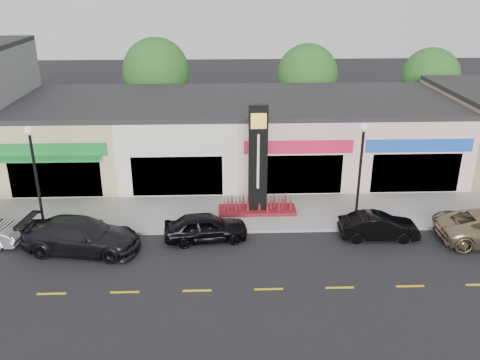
{
  "coord_description": "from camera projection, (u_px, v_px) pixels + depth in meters",
  "views": [
    {
      "loc": [
        1.13,
        -20.93,
        12.21
      ],
      "look_at": [
        2.05,
        4.0,
        2.13
      ],
      "focal_mm": 38.0,
      "sensor_mm": 36.0,
      "label": 1
    }
  ],
  "objects": [
    {
      "name": "shop_pink_e",
      "position": [
        391.0,
        133.0,
        34.09
      ],
      "size": [
        7.0,
        10.01,
        4.8
      ],
      "color": "#D8A8A4",
      "rests_on": "ground"
    },
    {
      "name": "car_black_sedan",
      "position": [
        206.0,
        227.0,
        24.99
      ],
      "size": [
        2.09,
        4.25,
        1.4
      ],
      "primitive_type": "imported",
      "rotation": [
        0.0,
        0.0,
        1.68
      ],
      "color": "black",
      "rests_on": "ground"
    },
    {
      "name": "tree_rear_west",
      "position": [
        156.0,
        71.0,
        39.91
      ],
      "size": [
        5.2,
        5.2,
        7.83
      ],
      "color": "#382619",
      "rests_on": "ground"
    },
    {
      "name": "lamp_east_near",
      "position": [
        361.0,
        165.0,
        25.22
      ],
      "size": [
        0.44,
        0.44,
        5.47
      ],
      "color": "black",
      "rests_on": "sidewalk"
    },
    {
      "name": "shop_pink_w",
      "position": [
        288.0,
        134.0,
        33.85
      ],
      "size": [
        7.0,
        10.01,
        4.8
      ],
      "color": "#D8A8A4",
      "rests_on": "ground"
    },
    {
      "name": "car_black_conv",
      "position": [
        379.0,
        226.0,
        25.18
      ],
      "size": [
        1.48,
        3.93,
        1.28
      ],
      "primitive_type": "imported",
      "rotation": [
        0.0,
        0.0,
        1.54
      ],
      "color": "black",
      "rests_on": "ground"
    },
    {
      "name": "ground",
      "position": [
        200.0,
        254.0,
        23.93
      ],
      "size": [
        120.0,
        120.0,
        0.0
      ],
      "primitive_type": "plane",
      "color": "black",
      "rests_on": "ground"
    },
    {
      "name": "pylon_sign",
      "position": [
        258.0,
        176.0,
        27.07
      ],
      "size": [
        4.2,
        1.3,
        6.0
      ],
      "color": "#5B120F",
      "rests_on": "sidewalk"
    },
    {
      "name": "shop_cream",
      "position": [
        182.0,
        135.0,
        33.61
      ],
      "size": [
        7.0,
        10.01,
        4.8
      ],
      "color": "silver",
      "rests_on": "ground"
    },
    {
      "name": "shop_beige",
      "position": [
        76.0,
        136.0,
        33.37
      ],
      "size": [
        7.0,
        10.85,
        4.8
      ],
      "color": "#CCB782",
      "rests_on": "ground"
    },
    {
      "name": "tree_rear_east",
      "position": [
        431.0,
        77.0,
        40.88
      ],
      "size": [
        4.6,
        4.6,
        6.94
      ],
      "color": "#382619",
      "rests_on": "ground"
    },
    {
      "name": "tree_rear_mid",
      "position": [
        307.0,
        74.0,
        40.44
      ],
      "size": [
        4.8,
        4.8,
        7.29
      ],
      "color": "#382619",
      "rests_on": "ground"
    },
    {
      "name": "curb",
      "position": [
        201.0,
        232.0,
        25.85
      ],
      "size": [
        52.0,
        0.2,
        0.15
      ],
      "primitive_type": "cube",
      "color": "gray",
      "rests_on": "ground"
    },
    {
      "name": "lamp_west_near",
      "position": [
        35.0,
        169.0,
        24.67
      ],
      "size": [
        0.44,
        0.44,
        5.47
      ],
      "color": "black",
      "rests_on": "sidewalk"
    },
    {
      "name": "car_dark_sedan",
      "position": [
        81.0,
        236.0,
        23.94
      ],
      "size": [
        3.12,
        5.85,
        1.61
      ],
      "primitive_type": "imported",
      "rotation": [
        0.0,
        0.0,
        1.41
      ],
      "color": "black",
      "rests_on": "ground"
    },
    {
      "name": "sidewalk",
      "position": [
        203.0,
        213.0,
        27.93
      ],
      "size": [
        52.0,
        4.3,
        0.15
      ],
      "primitive_type": "cube",
      "color": "gray",
      "rests_on": "ground"
    }
  ]
}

